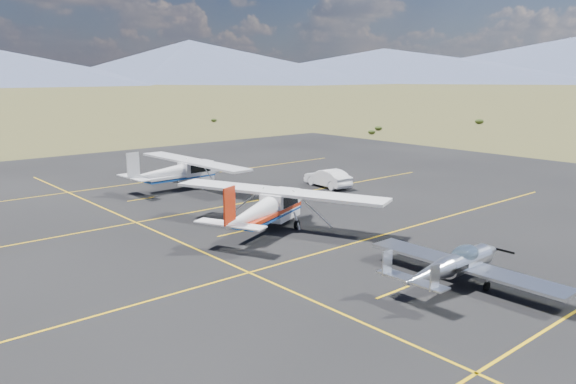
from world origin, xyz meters
name	(u,v)px	position (x,y,z in m)	size (l,w,h in m)	color
ground	(375,255)	(0.00, 0.00, 0.00)	(1600.00, 1600.00, 0.00)	#383D1C
apron	(281,226)	(0.00, 7.00, 0.00)	(72.00, 72.00, 0.02)	black
aircraft_low_wing	(456,264)	(-0.51, -4.67, 0.91)	(6.24, 8.73, 1.91)	silver
aircraft_cessna	(268,207)	(-1.35, 6.51, 1.42)	(9.13, 12.24, 3.20)	white
aircraft_plain	(180,171)	(0.91, 19.91, 1.37)	(7.32, 12.23, 3.09)	silver
sedan	(328,178)	(9.78, 13.21, 0.70)	(1.46, 4.18, 1.38)	white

